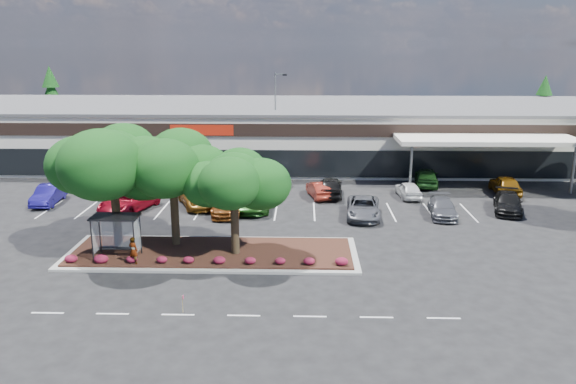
{
  "coord_description": "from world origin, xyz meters",
  "views": [
    {
      "loc": [
        3.64,
        -28.56,
        12.72
      ],
      "look_at": [
        2.56,
        9.55,
        2.6
      ],
      "focal_mm": 35.0,
      "sensor_mm": 36.0,
      "label": 1
    }
  ],
  "objects_px": {
    "light_pole": "(277,128)",
    "car_0": "(49,194)",
    "survey_stake": "(183,301)",
    "car_1": "(129,201)"
  },
  "relations": [
    {
      "from": "light_pole",
      "to": "car_0",
      "type": "relative_size",
      "value": 2.13
    },
    {
      "from": "survey_stake",
      "to": "car_0",
      "type": "bearing_deg",
      "value": 128.52
    },
    {
      "from": "car_0",
      "to": "car_1",
      "type": "bearing_deg",
      "value": -18.68
    },
    {
      "from": "light_pole",
      "to": "survey_stake",
      "type": "xyz_separation_m",
      "value": [
        -3.06,
        -31.76,
        -3.81
      ]
    },
    {
      "from": "survey_stake",
      "to": "car_0",
      "type": "xyz_separation_m",
      "value": [
        -15.03,
        18.88,
        0.18
      ]
    },
    {
      "from": "light_pole",
      "to": "survey_stake",
      "type": "bearing_deg",
      "value": -95.5
    },
    {
      "from": "light_pole",
      "to": "survey_stake",
      "type": "relative_size",
      "value": 10.89
    },
    {
      "from": "car_1",
      "to": "survey_stake",
      "type": "bearing_deg",
      "value": -47.7
    },
    {
      "from": "car_0",
      "to": "survey_stake",
      "type": "bearing_deg",
      "value": -55.95
    },
    {
      "from": "light_pole",
      "to": "survey_stake",
      "type": "height_order",
      "value": "light_pole"
    }
  ]
}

